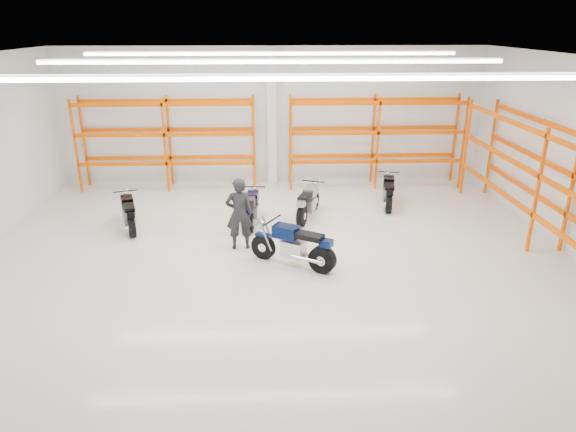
{
  "coord_description": "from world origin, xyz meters",
  "views": [
    {
      "loc": [
        -0.17,
        -11.06,
        5.19
      ],
      "look_at": [
        0.31,
        0.5,
        0.81
      ],
      "focal_mm": 32.0,
      "sensor_mm": 36.0,
      "label": 1
    }
  ],
  "objects_px": {
    "motorcycle_back_c": "(308,203)",
    "structural_column": "(272,118)",
    "motorcycle_back_a": "(129,214)",
    "motorcycle_back_b": "(252,209)",
    "motorcycle_back_d": "(388,192)",
    "motorcycle_main": "(296,247)",
    "standing_man": "(239,214)"
  },
  "relations": [
    {
      "from": "motorcycle_back_a",
      "to": "motorcycle_back_d",
      "type": "bearing_deg",
      "value": 11.83
    },
    {
      "from": "motorcycle_back_a",
      "to": "structural_column",
      "type": "bearing_deg",
      "value": 45.87
    },
    {
      "from": "motorcycle_main",
      "to": "standing_man",
      "type": "xyz_separation_m",
      "value": [
        -1.3,
        1.08,
        0.41
      ]
    },
    {
      "from": "standing_man",
      "to": "structural_column",
      "type": "height_order",
      "value": "structural_column"
    },
    {
      "from": "motorcycle_back_c",
      "to": "standing_man",
      "type": "xyz_separation_m",
      "value": [
        -1.81,
        -1.95,
        0.45
      ]
    },
    {
      "from": "motorcycle_back_d",
      "to": "motorcycle_back_c",
      "type": "bearing_deg",
      "value": -159.55
    },
    {
      "from": "standing_man",
      "to": "motorcycle_back_a",
      "type": "bearing_deg",
      "value": -30.51
    },
    {
      "from": "motorcycle_main",
      "to": "motorcycle_back_b",
      "type": "bearing_deg",
      "value": 112.39
    },
    {
      "from": "motorcycle_main",
      "to": "motorcycle_back_a",
      "type": "height_order",
      "value": "motorcycle_main"
    },
    {
      "from": "motorcycle_back_d",
      "to": "structural_column",
      "type": "bearing_deg",
      "value": 144.44
    },
    {
      "from": "motorcycle_back_c",
      "to": "structural_column",
      "type": "bearing_deg",
      "value": 105.66
    },
    {
      "from": "motorcycle_back_d",
      "to": "standing_man",
      "type": "distance_m",
      "value": 5.18
    },
    {
      "from": "motorcycle_back_c",
      "to": "motorcycle_back_d",
      "type": "bearing_deg",
      "value": 20.45
    },
    {
      "from": "motorcycle_back_a",
      "to": "structural_column",
      "type": "distance_m",
      "value": 5.83
    },
    {
      "from": "motorcycle_back_c",
      "to": "standing_man",
      "type": "height_order",
      "value": "standing_man"
    },
    {
      "from": "motorcycle_main",
      "to": "motorcycle_back_d",
      "type": "relative_size",
      "value": 1.01
    },
    {
      "from": "motorcycle_back_b",
      "to": "standing_man",
      "type": "distance_m",
      "value": 1.55
    },
    {
      "from": "motorcycle_back_a",
      "to": "motorcycle_back_c",
      "type": "bearing_deg",
      "value": 7.13
    },
    {
      "from": "motorcycle_back_c",
      "to": "structural_column",
      "type": "relative_size",
      "value": 0.41
    },
    {
      "from": "motorcycle_main",
      "to": "motorcycle_back_c",
      "type": "xyz_separation_m",
      "value": [
        0.5,
        3.03,
        -0.04
      ]
    },
    {
      "from": "motorcycle_back_c",
      "to": "standing_man",
      "type": "distance_m",
      "value": 2.7
    },
    {
      "from": "standing_man",
      "to": "structural_column",
      "type": "relative_size",
      "value": 0.4
    },
    {
      "from": "motorcycle_main",
      "to": "motorcycle_back_d",
      "type": "height_order",
      "value": "motorcycle_main"
    },
    {
      "from": "motorcycle_main",
      "to": "motorcycle_back_b",
      "type": "height_order",
      "value": "motorcycle_main"
    },
    {
      "from": "motorcycle_back_b",
      "to": "motorcycle_back_d",
      "type": "height_order",
      "value": "motorcycle_back_b"
    },
    {
      "from": "motorcycle_back_c",
      "to": "motorcycle_back_d",
      "type": "xyz_separation_m",
      "value": [
        2.48,
        0.93,
        -0.01
      ]
    },
    {
      "from": "structural_column",
      "to": "motorcycle_back_a",
      "type": "bearing_deg",
      "value": -134.13
    },
    {
      "from": "motorcycle_back_d",
      "to": "structural_column",
      "type": "height_order",
      "value": "structural_column"
    },
    {
      "from": "motorcycle_back_c",
      "to": "motorcycle_back_a",
      "type": "bearing_deg",
      "value": -172.87
    },
    {
      "from": "motorcycle_back_a",
      "to": "motorcycle_main",
      "type": "bearing_deg",
      "value": -29.47
    },
    {
      "from": "motorcycle_back_b",
      "to": "structural_column",
      "type": "distance_m",
      "value": 4.29
    },
    {
      "from": "motorcycle_back_a",
      "to": "motorcycle_back_d",
      "type": "relative_size",
      "value": 0.96
    }
  ]
}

